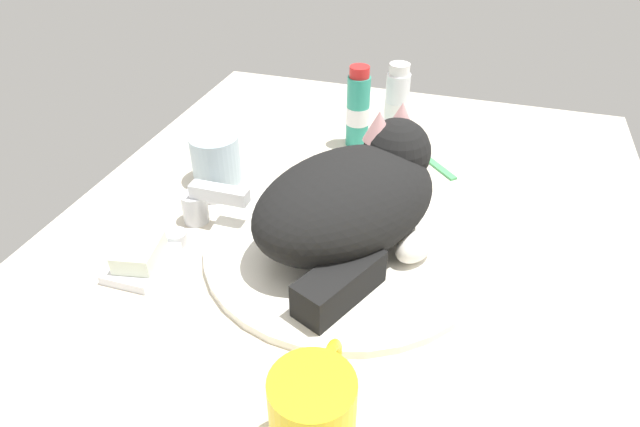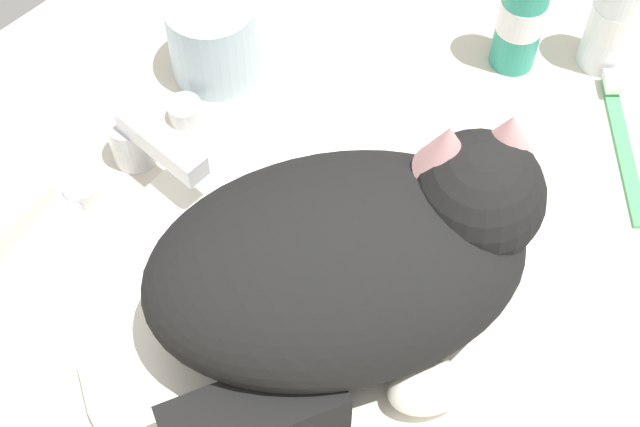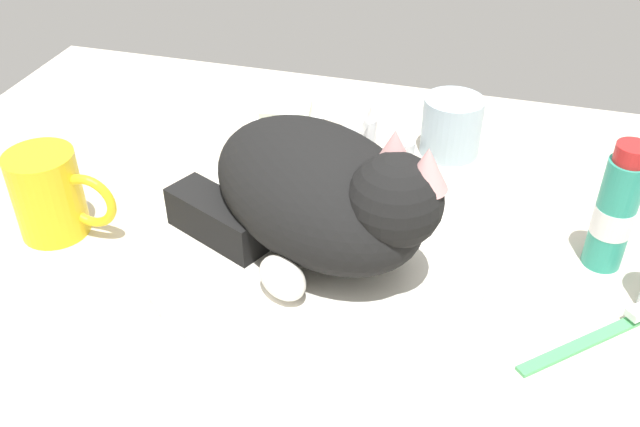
{
  "view_description": "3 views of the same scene",
  "coord_description": "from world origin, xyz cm",
  "px_view_note": "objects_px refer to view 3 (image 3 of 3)",
  "views": [
    {
      "loc": [
        -53.86,
        -13.4,
        45.19
      ],
      "look_at": [
        -0.64,
        3.18,
        5.54
      ],
      "focal_mm": 30.28,
      "sensor_mm": 36.0,
      "label": 1
    },
    {
      "loc": [
        -24.32,
        -21.06,
        62.21
      ],
      "look_at": [
        2.57,
        3.81,
        7.09
      ],
      "focal_mm": 53.94,
      "sensor_mm": 36.0,
      "label": 2
    },
    {
      "loc": [
        16.38,
        -56.92,
        47.51
      ],
      "look_at": [
        0.92,
        -1.95,
        6.05
      ],
      "focal_mm": 39.86,
      "sensor_mm": 36.0,
      "label": 3
    }
  ],
  "objects_px": {
    "coffee_mug": "(51,194)",
    "cat": "(323,194)",
    "soap_bar": "(286,114)",
    "toothbrush": "(593,337)",
    "toothpaste_bottle": "(615,211)",
    "faucet": "(361,133)",
    "rinse_cup": "(452,126)"
  },
  "relations": [
    {
      "from": "toothbrush",
      "to": "coffee_mug",
      "type": "bearing_deg",
      "value": 178.47
    },
    {
      "from": "toothpaste_bottle",
      "to": "soap_bar",
      "type": "bearing_deg",
      "value": 155.96
    },
    {
      "from": "soap_bar",
      "to": "toothpaste_bottle",
      "type": "xyz_separation_m",
      "value": [
        0.4,
        -0.18,
        0.04
      ]
    },
    {
      "from": "rinse_cup",
      "to": "toothpaste_bottle",
      "type": "distance_m",
      "value": 0.26
    },
    {
      "from": "soap_bar",
      "to": "toothbrush",
      "type": "relative_size",
      "value": 0.55
    },
    {
      "from": "toothpaste_bottle",
      "to": "toothbrush",
      "type": "height_order",
      "value": "toothpaste_bottle"
    },
    {
      "from": "coffee_mug",
      "to": "toothbrush",
      "type": "distance_m",
      "value": 0.56
    },
    {
      "from": "faucet",
      "to": "toothbrush",
      "type": "relative_size",
      "value": 1.15
    },
    {
      "from": "coffee_mug",
      "to": "toothbrush",
      "type": "height_order",
      "value": "coffee_mug"
    },
    {
      "from": "rinse_cup",
      "to": "coffee_mug",
      "type": "bearing_deg",
      "value": -143.86
    },
    {
      "from": "coffee_mug",
      "to": "rinse_cup",
      "type": "bearing_deg",
      "value": 36.14
    },
    {
      "from": "faucet",
      "to": "soap_bar",
      "type": "bearing_deg",
      "value": 164.55
    },
    {
      "from": "coffee_mug",
      "to": "rinse_cup",
      "type": "height_order",
      "value": "coffee_mug"
    },
    {
      "from": "coffee_mug",
      "to": "toothpaste_bottle",
      "type": "relative_size",
      "value": 0.84
    },
    {
      "from": "coffee_mug",
      "to": "cat",
      "type": "bearing_deg",
      "value": 7.83
    },
    {
      "from": "coffee_mug",
      "to": "soap_bar",
      "type": "distance_m",
      "value": 0.33
    },
    {
      "from": "coffee_mug",
      "to": "rinse_cup",
      "type": "xyz_separation_m",
      "value": [
        0.39,
        0.29,
        -0.01
      ]
    },
    {
      "from": "rinse_cup",
      "to": "toothbrush",
      "type": "relative_size",
      "value": 0.63
    },
    {
      "from": "cat",
      "to": "soap_bar",
      "type": "bearing_deg",
      "value": 116.08
    },
    {
      "from": "coffee_mug",
      "to": "toothpaste_bottle",
      "type": "bearing_deg",
      "value": 10.4
    },
    {
      "from": "soap_bar",
      "to": "toothbrush",
      "type": "height_order",
      "value": "soap_bar"
    },
    {
      "from": "faucet",
      "to": "rinse_cup",
      "type": "relative_size",
      "value": 1.82
    },
    {
      "from": "toothbrush",
      "to": "soap_bar",
      "type": "bearing_deg",
      "value": 142.54
    },
    {
      "from": "faucet",
      "to": "rinse_cup",
      "type": "xyz_separation_m",
      "value": [
        0.11,
        0.03,
        0.01
      ]
    },
    {
      "from": "rinse_cup",
      "to": "toothpaste_bottle",
      "type": "bearing_deg",
      "value": -44.9
    },
    {
      "from": "coffee_mug",
      "to": "soap_bar",
      "type": "xyz_separation_m",
      "value": [
        0.17,
        0.28,
        -0.02
      ]
    },
    {
      "from": "cat",
      "to": "toothpaste_bottle",
      "type": "bearing_deg",
      "value": 12.99
    },
    {
      "from": "rinse_cup",
      "to": "toothbrush",
      "type": "bearing_deg",
      "value": -60.5
    },
    {
      "from": "cat",
      "to": "coffee_mug",
      "type": "relative_size",
      "value": 2.7
    },
    {
      "from": "toothbrush",
      "to": "cat",
      "type": "bearing_deg",
      "value": 168.54
    },
    {
      "from": "faucet",
      "to": "rinse_cup",
      "type": "bearing_deg",
      "value": 16.16
    },
    {
      "from": "faucet",
      "to": "cat",
      "type": "xyz_separation_m",
      "value": [
        0.01,
        -0.21,
        0.05
      ]
    }
  ]
}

